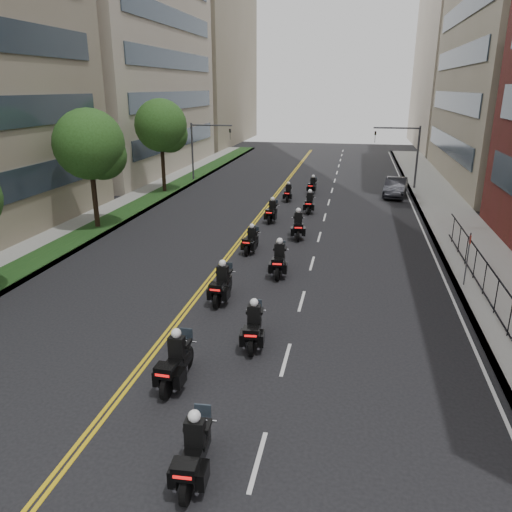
% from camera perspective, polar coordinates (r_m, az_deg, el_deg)
% --- Properties ---
extents(sidewalk_right, '(4.00, 90.00, 0.15)m').
position_cam_1_polar(sidewalk_right, '(31.93, 23.19, 1.27)').
color(sidewalk_right, gray).
rests_on(sidewalk_right, ground).
extents(sidewalk_left, '(4.00, 90.00, 0.15)m').
position_cam_1_polar(sidewalk_left, '(35.58, -17.99, 3.57)').
color(sidewalk_left, gray).
rests_on(sidewalk_left, ground).
extents(grass_strip, '(2.00, 90.00, 0.04)m').
position_cam_1_polar(grass_strip, '(35.18, -16.86, 3.67)').
color(grass_strip, '#163814').
rests_on(grass_strip, sidewalk_left).
extents(building_right_far, '(15.00, 28.00, 26.00)m').
position_cam_1_polar(building_right_far, '(84.63, 23.91, 20.09)').
color(building_right_far, '#AD9F8C').
rests_on(building_right_far, ground).
extents(building_left_mid, '(16.11, 28.00, 34.00)m').
position_cam_1_polar(building_left_mid, '(60.02, -17.53, 25.80)').
color(building_left_mid, '#AD9F8C').
rests_on(building_left_mid, ground).
extents(building_left_far, '(16.00, 28.00, 26.00)m').
position_cam_1_polar(building_left_far, '(87.35, -7.38, 21.35)').
color(building_left_far, gray).
rests_on(building_left_far, ground).
extents(street_trees, '(4.40, 38.40, 7.98)m').
position_cam_1_polar(street_trees, '(28.80, -23.43, 9.85)').
color(street_trees, '#2F2015').
rests_on(street_trees, ground).
extents(traffic_signal_right, '(4.09, 0.20, 5.60)m').
position_cam_1_polar(traffic_signal_right, '(47.41, 16.87, 11.75)').
color(traffic_signal_right, '#3F3F44').
rests_on(traffic_signal_right, ground).
extents(traffic_signal_left, '(4.09, 0.20, 5.60)m').
position_cam_1_polar(traffic_signal_left, '(49.43, -6.24, 12.68)').
color(traffic_signal_left, '#3F3F44').
rests_on(traffic_signal_left, ground).
extents(motorcycle_1, '(0.59, 2.41, 1.78)m').
position_cam_1_polar(motorcycle_1, '(12.65, -7.07, -21.46)').
color(motorcycle_1, black).
rests_on(motorcycle_1, ground).
extents(motorcycle_2, '(0.59, 2.51, 1.85)m').
position_cam_1_polar(motorcycle_2, '(15.98, -9.15, -12.02)').
color(motorcycle_2, black).
rests_on(motorcycle_2, ground).
extents(motorcycle_3, '(0.65, 2.39, 1.77)m').
position_cam_1_polar(motorcycle_3, '(17.97, -0.27, -8.19)').
color(motorcycle_3, black).
rests_on(motorcycle_3, ground).
extents(motorcycle_4, '(0.58, 2.50, 1.85)m').
position_cam_1_polar(motorcycle_4, '(21.59, -3.91, -3.36)').
color(motorcycle_4, black).
rests_on(motorcycle_4, ground).
extents(motorcycle_5, '(0.63, 2.53, 1.87)m').
position_cam_1_polar(motorcycle_5, '(24.54, 2.66, -0.55)').
color(motorcycle_5, black).
rests_on(motorcycle_5, ground).
extents(motorcycle_6, '(0.63, 2.20, 1.63)m').
position_cam_1_polar(motorcycle_6, '(27.97, -0.56, 1.71)').
color(motorcycle_6, black).
rests_on(motorcycle_6, ground).
extents(motorcycle_7, '(0.76, 2.52, 1.86)m').
position_cam_1_polar(motorcycle_7, '(30.74, 4.83, 3.40)').
color(motorcycle_7, black).
rests_on(motorcycle_7, ground).
extents(motorcycle_8, '(0.58, 2.32, 1.71)m').
position_cam_1_polar(motorcycle_8, '(34.45, 1.85, 5.04)').
color(motorcycle_8, black).
rests_on(motorcycle_8, ground).
extents(motorcycle_9, '(0.53, 2.32, 1.72)m').
position_cam_1_polar(motorcycle_9, '(37.24, 6.14, 5.99)').
color(motorcycle_9, black).
rests_on(motorcycle_9, ground).
extents(motorcycle_10, '(0.49, 2.10, 1.55)m').
position_cam_1_polar(motorcycle_10, '(41.07, 3.69, 7.16)').
color(motorcycle_10, black).
rests_on(motorcycle_10, ground).
extents(motorcycle_11, '(0.65, 2.16, 1.60)m').
position_cam_1_polar(motorcycle_11, '(44.26, 6.48, 7.95)').
color(motorcycle_11, black).
rests_on(motorcycle_11, ground).
extents(parked_sedan, '(2.38, 4.99, 1.58)m').
position_cam_1_polar(parked_sedan, '(44.24, 15.67, 7.58)').
color(parked_sedan, black).
rests_on(parked_sedan, ground).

